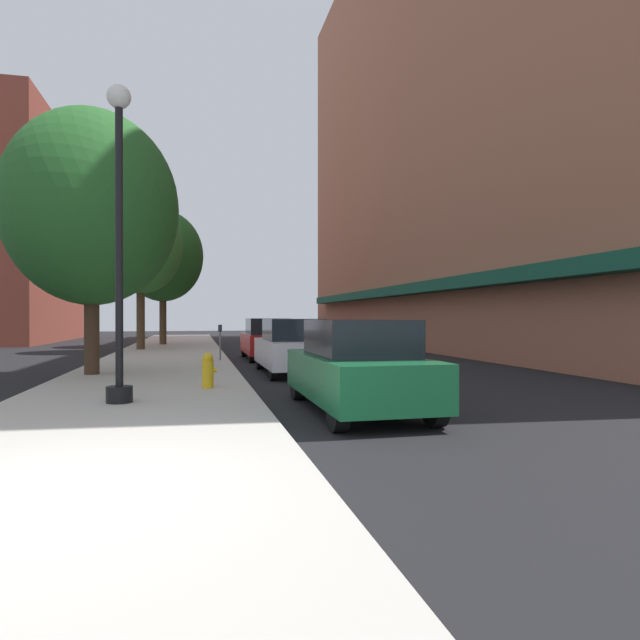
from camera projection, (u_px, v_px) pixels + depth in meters
ground_plane at (262, 356)px, 23.31m from camera, size 90.00×90.00×0.00m
sidewalk_slab at (168, 355)px, 23.37m from camera, size 4.80×50.00×0.12m
building_right_brick at (451, 105)px, 29.63m from camera, size 6.80×40.00×27.06m
building_far_background at (21, 234)px, 38.35m from camera, size 6.80×18.00×15.33m
lamppost at (119, 237)px, 9.93m from camera, size 0.48×0.48×5.90m
fire_hydrant at (208, 370)px, 11.97m from camera, size 0.33×0.26×0.79m
parking_meter_near at (220, 338)px, 19.69m from camera, size 0.14×0.09×1.31m
tree_near at (163, 256)px, 31.33m from camera, size 4.65×4.65×7.86m
tree_mid at (141, 246)px, 26.42m from camera, size 4.10×4.10×7.47m
tree_far at (92, 208)px, 14.85m from camera, size 4.71×4.71×7.33m
car_green at (357, 367)px, 9.63m from camera, size 1.80×4.30×1.66m
car_white at (292, 347)px, 16.11m from camera, size 1.80×4.30×1.66m
car_red at (267, 339)px, 21.71m from camera, size 1.80×4.30×1.66m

